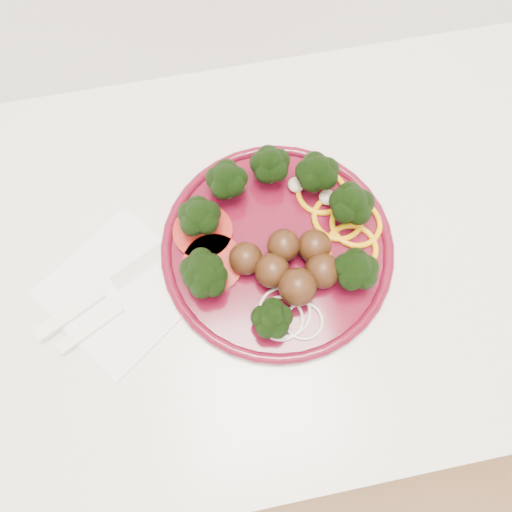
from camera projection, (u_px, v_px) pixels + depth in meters
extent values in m
cube|color=silver|center=(199.00, 337.00, 1.08)|extent=(2.40, 0.60, 0.87)
cube|color=silver|center=(162.00, 272.00, 0.66)|extent=(2.40, 0.60, 0.03)
cylinder|color=#51091B|center=(277.00, 248.00, 0.65)|extent=(0.30, 0.30, 0.01)
torus|color=#51091B|center=(277.00, 247.00, 0.64)|extent=(0.30, 0.30, 0.01)
sphere|color=#3F210F|center=(314.00, 246.00, 0.62)|extent=(0.04, 0.04, 0.04)
sphere|color=#3F210F|center=(272.00, 270.00, 0.61)|extent=(0.04, 0.04, 0.04)
sphere|color=#3F210F|center=(322.00, 271.00, 0.61)|extent=(0.04, 0.04, 0.04)
sphere|color=#3F210F|center=(283.00, 247.00, 0.62)|extent=(0.04, 0.04, 0.04)
sphere|color=#3F210F|center=(297.00, 289.00, 0.60)|extent=(0.04, 0.04, 0.04)
sphere|color=#3F210F|center=(246.00, 258.00, 0.61)|extent=(0.04, 0.04, 0.04)
torus|color=orange|center=(338.00, 217.00, 0.65)|extent=(0.07, 0.07, 0.01)
torus|color=orange|center=(351.00, 248.00, 0.64)|extent=(0.07, 0.07, 0.01)
torus|color=orange|center=(321.00, 192.00, 0.67)|extent=(0.07, 0.07, 0.01)
torus|color=orange|center=(356.00, 224.00, 0.65)|extent=(0.07, 0.07, 0.01)
cylinder|color=#720A07|center=(203.00, 232.00, 0.64)|extent=(0.08, 0.08, 0.01)
cylinder|color=#720A07|center=(213.00, 263.00, 0.63)|extent=(0.08, 0.08, 0.01)
torus|color=beige|center=(281.00, 318.00, 0.61)|extent=(0.06, 0.06, 0.00)
torus|color=beige|center=(304.00, 321.00, 0.61)|extent=(0.05, 0.05, 0.00)
torus|color=beige|center=(285.00, 312.00, 0.61)|extent=(0.07, 0.07, 0.00)
ellipsoid|color=#C6B793|center=(296.00, 185.00, 0.66)|extent=(0.02, 0.02, 0.02)
ellipsoid|color=#C6B793|center=(238.00, 186.00, 0.66)|extent=(0.02, 0.02, 0.02)
ellipsoid|color=#C6B793|center=(327.00, 198.00, 0.66)|extent=(0.02, 0.02, 0.02)
cube|color=white|center=(121.00, 290.00, 0.63)|extent=(0.23, 0.23, 0.00)
cube|color=silver|center=(155.00, 255.00, 0.64)|extent=(0.12, 0.08, 0.00)
cube|color=white|center=(70.00, 314.00, 0.61)|extent=(0.09, 0.06, 0.01)
cube|color=white|center=(91.00, 328.00, 0.61)|extent=(0.09, 0.05, 0.01)
cube|color=silver|center=(173.00, 270.00, 0.64)|extent=(0.04, 0.03, 0.00)
cube|color=silver|center=(195.00, 263.00, 0.64)|extent=(0.03, 0.02, 0.00)
cube|color=silver|center=(192.00, 260.00, 0.64)|extent=(0.03, 0.02, 0.00)
cube|color=silver|center=(189.00, 256.00, 0.64)|extent=(0.03, 0.02, 0.00)
cube|color=silver|center=(186.00, 252.00, 0.65)|extent=(0.03, 0.02, 0.00)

